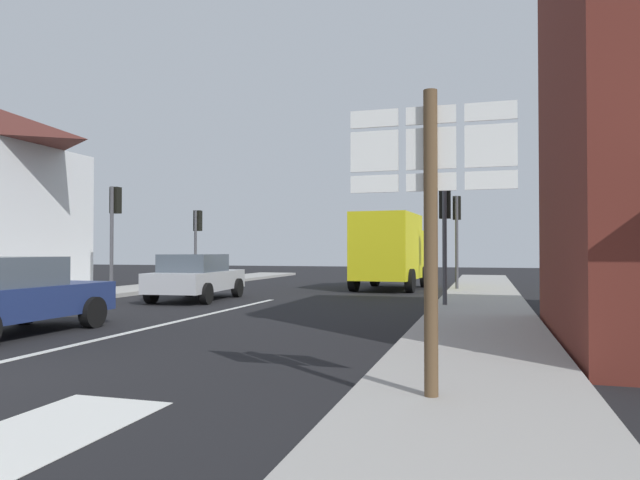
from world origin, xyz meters
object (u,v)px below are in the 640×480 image
sedan_near (3,295)px  traffic_light_near_right (445,217)px  traffic_light_far_left (197,230)px  traffic_light_far_right (457,221)px  route_sign_post (431,209)px  sedan_far (196,276)px  traffic_light_near_left (114,216)px  delivery_truck (390,249)px

sedan_near → traffic_light_near_right: traffic_light_near_right is taller
traffic_light_far_left → traffic_light_near_right: (11.12, -6.80, 0.01)m
traffic_light_near_right → traffic_light_far_right: bearing=90.0°
route_sign_post → traffic_light_far_right: bearing=91.8°
route_sign_post → traffic_light_far_left: traffic_light_far_left is taller
sedan_far → route_sign_post: (8.36, -10.59, 1.24)m
sedan_near → route_sign_post: (8.11, -2.75, 1.24)m
sedan_near → sedan_far: 7.85m
route_sign_post → traffic_light_far_right: 16.64m
traffic_light_near_left → traffic_light_far_left: bearing=90.0°
sedan_far → traffic_light_far_left: (-3.30, 6.16, 1.72)m
delivery_truck → traffic_light_near_right: (2.69, -7.31, 0.84)m
delivery_truck → route_sign_post: size_ratio=1.60×
sedan_near → sedan_far: bearing=91.8°
delivery_truck → sedan_near: bearing=-108.6°
route_sign_post → traffic_light_near_left: 15.99m
delivery_truck → traffic_light_far_left: (-8.44, -0.51, 0.83)m
sedan_near → traffic_light_near_right: 10.59m
traffic_light_near_left → route_sign_post: bearing=-43.2°
route_sign_post → sedan_far: bearing=128.3°
sedan_near → traffic_light_far_left: bearing=104.2°
delivery_truck → traffic_light_near_right: size_ratio=1.52×
traffic_light_far_left → traffic_light_near_left: traffic_light_near_left is taller
delivery_truck → route_sign_post: 17.56m
delivery_truck → sedan_far: bearing=-127.6°
traffic_light_far_right → sedan_far: bearing=-142.4°
sedan_near → delivery_truck: bearing=71.4°
delivery_truck → traffic_light_far_right: size_ratio=1.39×
sedan_near → traffic_light_near_right: size_ratio=1.25×
sedan_far → traffic_light_near_right: 8.04m
traffic_light_far_left → traffic_light_near_right: 13.04m
sedan_far → traffic_light_far_left: 7.19m
route_sign_post → traffic_light_near_left: size_ratio=0.85×
sedan_near → sedan_far: (-0.25, 7.84, 0.00)m
sedan_far → traffic_light_far_left: traffic_light_far_left is taller
traffic_light_far_right → route_sign_post: bearing=-88.2°
sedan_near → traffic_light_far_right: traffic_light_far_right is taller
sedan_near → traffic_light_far_right: (7.58, 13.87, 1.96)m
traffic_light_near_right → delivery_truck: bearing=110.2°
sedan_far → route_sign_post: route_sign_post is taller
delivery_truck → traffic_light_far_right: bearing=-13.4°
traffic_light_far_right → traffic_light_near_right: (-0.00, -6.67, -0.23)m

